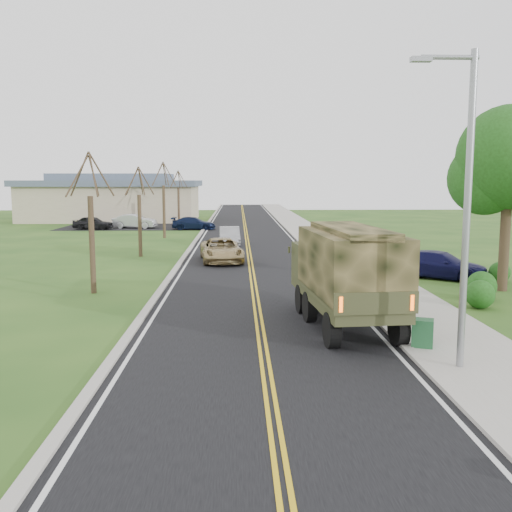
{
  "coord_description": "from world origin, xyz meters",
  "views": [
    {
      "loc": [
        -0.7,
        -14.54,
        4.87
      ],
      "look_at": [
        0.01,
        8.49,
        1.8
      ],
      "focal_mm": 40.0,
      "sensor_mm": 36.0,
      "label": 1
    }
  ],
  "objects_px": {
    "military_truck": "(345,269)",
    "utility_box_near": "(423,333)",
    "sedan_silver": "(230,236)",
    "pickup_navy": "(440,265)",
    "suv_champagne": "(222,250)"
  },
  "relations": [
    {
      "from": "pickup_navy",
      "to": "utility_box_near",
      "type": "xyz_separation_m",
      "value": [
        -4.75,
        -11.98,
        -0.18
      ]
    },
    {
      "from": "suv_champagne",
      "to": "utility_box_near",
      "type": "xyz_separation_m",
      "value": [
        6.32,
        -18.09,
        -0.21
      ]
    },
    {
      "from": "sedan_silver",
      "to": "suv_champagne",
      "type": "bearing_deg",
      "value": -94.94
    },
    {
      "from": "suv_champagne",
      "to": "sedan_silver",
      "type": "height_order",
      "value": "suv_champagne"
    },
    {
      "from": "military_truck",
      "to": "pickup_navy",
      "type": "distance_m",
      "value": 11.47
    },
    {
      "from": "military_truck",
      "to": "suv_champagne",
      "type": "height_order",
      "value": "military_truck"
    },
    {
      "from": "military_truck",
      "to": "suv_champagne",
      "type": "bearing_deg",
      "value": 101.46
    },
    {
      "from": "sedan_silver",
      "to": "utility_box_near",
      "type": "height_order",
      "value": "sedan_silver"
    },
    {
      "from": "suv_champagne",
      "to": "utility_box_near",
      "type": "distance_m",
      "value": 19.17
    },
    {
      "from": "sedan_silver",
      "to": "utility_box_near",
      "type": "relative_size",
      "value": 5.3
    },
    {
      "from": "sedan_silver",
      "to": "pickup_navy",
      "type": "height_order",
      "value": "sedan_silver"
    },
    {
      "from": "sedan_silver",
      "to": "pickup_navy",
      "type": "relative_size",
      "value": 0.91
    },
    {
      "from": "military_truck",
      "to": "utility_box_near",
      "type": "height_order",
      "value": "military_truck"
    },
    {
      "from": "pickup_navy",
      "to": "utility_box_near",
      "type": "distance_m",
      "value": 12.89
    },
    {
      "from": "suv_champagne",
      "to": "pickup_navy",
      "type": "bearing_deg",
      "value": -35.32
    }
  ]
}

